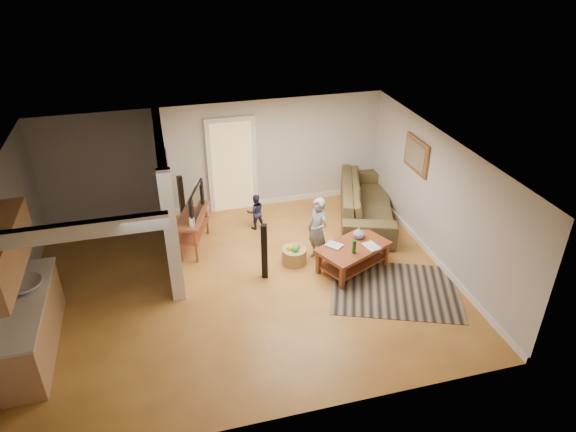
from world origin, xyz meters
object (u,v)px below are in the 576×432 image
object	(u,v)px
sofa	(365,217)
coffee_table	(353,250)
speaker_left	(264,251)
toy_basket	(294,255)
tv_console	(193,218)
speaker_right	(182,199)
toddler	(256,228)
child	(317,259)

from	to	relation	value
sofa	coffee_table	distance (m)	2.07
speaker_left	toy_basket	size ratio (longest dim) A/B	2.37
tv_console	speaker_right	size ratio (longest dim) A/B	1.22
coffee_table	tv_console	size ratio (longest dim) A/B	1.18
tv_console	toddler	xyz separation A→B (m)	(1.34, 0.45, -0.70)
toy_basket	child	xyz separation A→B (m)	(0.46, 0.01, -0.17)
sofa	speaker_right	world-z (taller)	speaker_right
sofa	speaker_left	bearing A→B (deg)	140.60
toy_basket	toddler	bearing A→B (deg)	106.88
toy_basket	toddler	world-z (taller)	toy_basket
tv_console	toy_basket	size ratio (longest dim) A/B	2.74
coffee_table	speaker_right	bearing A→B (deg)	137.49
coffee_table	toy_basket	world-z (taller)	coffee_table
sofa	toy_basket	bearing A→B (deg)	142.34
coffee_table	toddler	distance (m)	2.48
sofa	speaker_right	xyz separation A→B (m)	(-3.96, 0.94, 0.53)
coffee_table	toddler	world-z (taller)	coffee_table
sofa	child	distance (m)	2.03
toy_basket	toddler	distance (m)	1.56
sofa	speaker_right	distance (m)	4.11
sofa	toy_basket	distance (m)	2.41
sofa	child	bearing A→B (deg)	149.17
tv_console	child	xyz separation A→B (m)	(2.25, -1.03, -0.70)
sofa	speaker_left	world-z (taller)	speaker_left
speaker_right	child	xyz separation A→B (m)	(2.40, -2.24, -0.53)
tv_console	toy_basket	bearing A→B (deg)	-11.63
tv_console	speaker_right	xyz separation A→B (m)	(-0.15, 1.21, -0.16)
speaker_left	toy_basket	distance (m)	0.82
coffee_table	speaker_right	distance (m)	4.02
sofa	toy_basket	size ratio (longest dim) A/B	5.95
speaker_left	coffee_table	bearing A→B (deg)	11.60
child	toddler	distance (m)	1.73
speaker_left	toy_basket	world-z (taller)	speaker_left
sofa	toddler	xyz separation A→B (m)	(-2.47, 0.18, 0.00)
speaker_left	child	distance (m)	1.28
child	speaker_left	bearing A→B (deg)	-97.98
child	toddler	xyz separation A→B (m)	(-0.91, 1.48, 0.00)
tv_console	toddler	world-z (taller)	tv_console
speaker_right	child	distance (m)	3.32
speaker_right	child	world-z (taller)	speaker_right
child	coffee_table	bearing A→B (deg)	25.86
speaker_left	toddler	distance (m)	1.89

